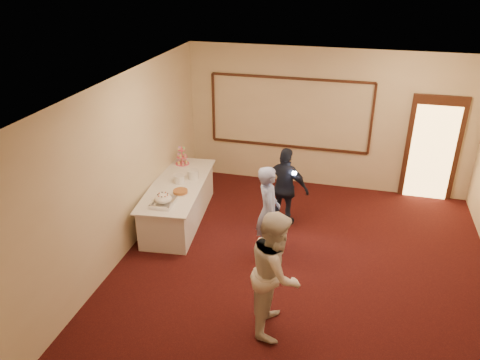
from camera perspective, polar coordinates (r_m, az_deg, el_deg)
name	(u,v)px	position (r m, az deg, el deg)	size (l,w,h in m)	color
floor	(300,278)	(7.66, 7.34, -11.79)	(7.00, 7.00, 0.00)	black
room_walls	(308,162)	(6.63, 8.31, 2.24)	(6.04, 7.04, 3.02)	beige
wall_molding	(290,113)	(10.10, 6.07, 8.10)	(3.45, 0.04, 1.55)	#341C0F
doorway	(432,149)	(10.28, 22.38, 3.49)	(1.05, 0.07, 2.20)	#341C0F
buffet_table	(179,202)	(9.01, -7.47, -2.64)	(1.20, 2.54, 0.77)	silver
pavlova_tray	(163,200)	(8.13, -9.34, -2.42)	(0.38, 0.52, 0.19)	silver
cupcake_stand	(182,157)	(9.61, -7.08, 2.77)	(0.28, 0.28, 0.41)	#E6546F
plate_stack_a	(179,179)	(8.83, -7.41, 0.11)	(0.19, 0.19, 0.16)	white
plate_stack_b	(193,174)	(8.98, -5.72, 0.69)	(0.21, 0.21, 0.17)	white
tart	(180,192)	(8.47, -7.27, -1.43)	(0.31, 0.31, 0.06)	white
man	(268,212)	(7.74, 3.47, -3.92)	(0.60, 0.39, 1.63)	#8C9DD8
woman	(276,272)	(6.27, 4.40, -11.13)	(0.86, 0.67, 1.77)	silver
guest	(285,188)	(8.64, 5.56, -0.96)	(0.91, 0.38, 1.55)	black
camera_flash	(294,173)	(8.28, 6.64, 0.85)	(0.07, 0.04, 0.05)	white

